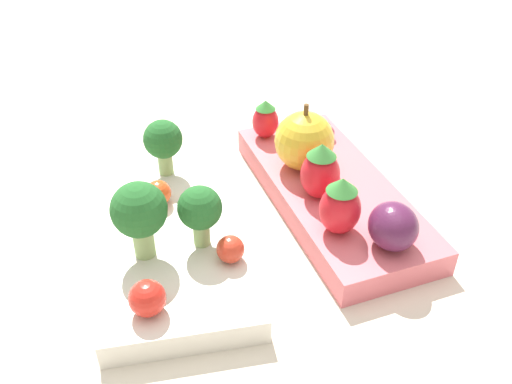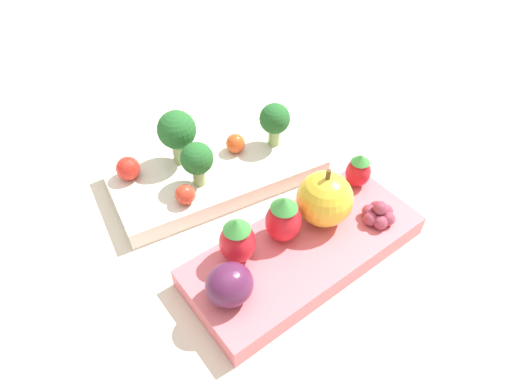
{
  "view_description": "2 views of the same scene",
  "coord_description": "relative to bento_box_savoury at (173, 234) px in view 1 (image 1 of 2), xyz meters",
  "views": [
    {
      "loc": [
        -0.36,
        0.09,
        0.31
      ],
      "look_at": [
        0.0,
        0.0,
        0.03
      ],
      "focal_mm": 40.0,
      "sensor_mm": 36.0,
      "label": 1
    },
    {
      "loc": [
        -0.16,
        -0.27,
        0.35
      ],
      "look_at": [
        0.0,
        0.0,
        0.03
      ],
      "focal_mm": 32.0,
      "sensor_mm": 36.0,
      "label": 2
    }
  ],
  "objects": [
    {
      "name": "ground_plane",
      "position": [
        0.01,
        -0.07,
        -0.01
      ],
      "size": [
        4.0,
        4.0,
        0.0
      ],
      "primitive_type": "plane",
      "color": "beige"
    },
    {
      "name": "bento_box_savoury",
      "position": [
        0.0,
        0.0,
        0.0
      ],
      "size": [
        0.23,
        0.12,
        0.02
      ],
      "color": "silver",
      "rests_on": "ground_plane"
    },
    {
      "name": "bento_box_fruit",
      "position": [
        0.02,
        -0.14,
        0.0
      ],
      "size": [
        0.23,
        0.12,
        0.02
      ],
      "color": "#DB6670",
      "rests_on": "ground_plane"
    },
    {
      "name": "broccoli_floret_0",
      "position": [
        -0.03,
        -0.02,
        0.04
      ],
      "size": [
        0.03,
        0.03,
        0.05
      ],
      "color": "#93B770",
      "rests_on": "bento_box_savoury"
    },
    {
      "name": "broccoli_floret_1",
      "position": [
        -0.03,
        0.02,
        0.05
      ],
      "size": [
        0.04,
        0.04,
        0.06
      ],
      "color": "#93B770",
      "rests_on": "bento_box_savoury"
    },
    {
      "name": "broccoli_floret_2",
      "position": [
        0.07,
        -0.0,
        0.04
      ],
      "size": [
        0.03,
        0.03,
        0.05
      ],
      "color": "#93B770",
      "rests_on": "bento_box_savoury"
    },
    {
      "name": "cherry_tomato_0",
      "position": [
        -0.09,
        0.03,
        0.02
      ],
      "size": [
        0.02,
        0.02,
        0.02
      ],
      "color": "red",
      "rests_on": "bento_box_savoury"
    },
    {
      "name": "cherry_tomato_1",
      "position": [
        -0.05,
        -0.04,
        0.02
      ],
      "size": [
        0.02,
        0.02,
        0.02
      ],
      "color": "red",
      "rests_on": "bento_box_savoury"
    },
    {
      "name": "cherry_tomato_2",
      "position": [
        0.03,
        0.01,
        0.02
      ],
      "size": [
        0.02,
        0.02,
        0.02
      ],
      "color": "#DB4C1E",
      "rests_on": "bento_box_savoury"
    },
    {
      "name": "apple",
      "position": [
        0.05,
        -0.12,
        0.04
      ],
      "size": [
        0.05,
        0.05,
        0.06
      ],
      "color": "gold",
      "rests_on": "bento_box_fruit"
    },
    {
      "name": "strawberry_0",
      "position": [
        -0.04,
        -0.12,
        0.04
      ],
      "size": [
        0.03,
        0.03,
        0.05
      ],
      "color": "red",
      "rests_on": "bento_box_fruit"
    },
    {
      "name": "strawberry_1",
      "position": [
        0.11,
        -0.1,
        0.03
      ],
      "size": [
        0.03,
        0.03,
        0.04
      ],
      "color": "red",
      "rests_on": "bento_box_fruit"
    },
    {
      "name": "strawberry_2",
      "position": [
        0.01,
        -0.12,
        0.04
      ],
      "size": [
        0.03,
        0.03,
        0.05
      ],
      "color": "red",
      "rests_on": "bento_box_fruit"
    },
    {
      "name": "plum",
      "position": [
        -0.06,
        -0.16,
        0.03
      ],
      "size": [
        0.04,
        0.04,
        0.04
      ],
      "color": "#511E42",
      "rests_on": "bento_box_fruit"
    },
    {
      "name": "grape_cluster",
      "position": [
        0.1,
        -0.15,
        0.02
      ],
      "size": [
        0.03,
        0.03,
        0.02
      ],
      "color": "#93384C",
      "rests_on": "bento_box_fruit"
    }
  ]
}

